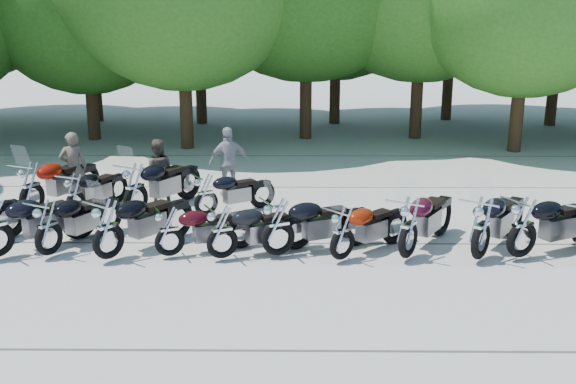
{
  "coord_description": "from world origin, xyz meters",
  "views": [
    {
      "loc": [
        0.13,
        -11.59,
        4.69
      ],
      "look_at": [
        0.0,
        1.5,
        1.1
      ],
      "focal_mm": 42.0,
      "sensor_mm": 36.0,
      "label": 1
    }
  ],
  "objects_px": {
    "rider_0": "(74,167)",
    "rider_2": "(229,162)",
    "motorcycle_6": "(278,225)",
    "motorcycle_16": "(206,193)",
    "motorcycle_10": "(523,226)",
    "motorcycle_14": "(75,194)",
    "motorcycle_13": "(31,186)",
    "motorcycle_3": "(108,227)",
    "motorcycle_4": "(169,230)",
    "motorcycle_5": "(222,230)",
    "motorcycle_15": "(135,188)",
    "motorcycle_7": "(342,232)",
    "motorcycle_8": "(409,226)",
    "rider_1": "(158,172)",
    "motorcycle_2": "(48,226)",
    "motorcycle_9": "(482,226)"
  },
  "relations": [
    {
      "from": "rider_0",
      "to": "rider_2",
      "type": "height_order",
      "value": "rider_2"
    },
    {
      "from": "motorcycle_6",
      "to": "motorcycle_16",
      "type": "xyz_separation_m",
      "value": [
        -1.72,
        2.58,
        -0.09
      ]
    },
    {
      "from": "motorcycle_10",
      "to": "motorcycle_14",
      "type": "bearing_deg",
      "value": 47.59
    },
    {
      "from": "motorcycle_13",
      "to": "motorcycle_3",
      "type": "bearing_deg",
      "value": 156.12
    },
    {
      "from": "motorcycle_4",
      "to": "motorcycle_16",
      "type": "bearing_deg",
      "value": -32.43
    },
    {
      "from": "motorcycle_4",
      "to": "rider_2",
      "type": "distance_m",
      "value": 4.53
    },
    {
      "from": "motorcycle_5",
      "to": "motorcycle_13",
      "type": "xyz_separation_m",
      "value": [
        -4.7,
        2.82,
        0.11
      ]
    },
    {
      "from": "motorcycle_3",
      "to": "motorcycle_15",
      "type": "relative_size",
      "value": 0.95
    },
    {
      "from": "motorcycle_7",
      "to": "motorcycle_8",
      "type": "bearing_deg",
      "value": -129.18
    },
    {
      "from": "motorcycle_3",
      "to": "rider_0",
      "type": "height_order",
      "value": "rider_0"
    },
    {
      "from": "motorcycle_4",
      "to": "rider_2",
      "type": "bearing_deg",
      "value": -33.85
    },
    {
      "from": "motorcycle_10",
      "to": "motorcycle_15",
      "type": "xyz_separation_m",
      "value": [
        -7.97,
        2.63,
        0.02
      ]
    },
    {
      "from": "rider_1",
      "to": "rider_2",
      "type": "distance_m",
      "value": 1.83
    },
    {
      "from": "motorcycle_7",
      "to": "motorcycle_15",
      "type": "height_order",
      "value": "motorcycle_15"
    },
    {
      "from": "rider_2",
      "to": "motorcycle_8",
      "type": "bearing_deg",
      "value": 109.7
    },
    {
      "from": "motorcycle_14",
      "to": "motorcycle_8",
      "type": "bearing_deg",
      "value": -176.7
    },
    {
      "from": "motorcycle_2",
      "to": "motorcycle_13",
      "type": "bearing_deg",
      "value": -36.16
    },
    {
      "from": "motorcycle_4",
      "to": "motorcycle_15",
      "type": "relative_size",
      "value": 0.79
    },
    {
      "from": "motorcycle_3",
      "to": "motorcycle_10",
      "type": "distance_m",
      "value": 7.86
    },
    {
      "from": "rider_0",
      "to": "rider_2",
      "type": "xyz_separation_m",
      "value": [
        3.8,
        0.54,
        0.02
      ]
    },
    {
      "from": "motorcycle_2",
      "to": "rider_0",
      "type": "xyz_separation_m",
      "value": [
        -0.73,
        3.9,
        0.24
      ]
    },
    {
      "from": "motorcycle_5",
      "to": "motorcycle_9",
      "type": "distance_m",
      "value": 4.9
    },
    {
      "from": "motorcycle_5",
      "to": "motorcycle_8",
      "type": "distance_m",
      "value": 3.54
    },
    {
      "from": "motorcycle_9",
      "to": "motorcycle_14",
      "type": "xyz_separation_m",
      "value": [
        -8.53,
        2.62,
        -0.11
      ]
    },
    {
      "from": "motorcycle_9",
      "to": "motorcycle_7",
      "type": "bearing_deg",
      "value": 36.56
    },
    {
      "from": "motorcycle_6",
      "to": "rider_2",
      "type": "bearing_deg",
      "value": -7.8
    },
    {
      "from": "motorcycle_7",
      "to": "motorcycle_15",
      "type": "relative_size",
      "value": 0.84
    },
    {
      "from": "rider_0",
      "to": "motorcycle_9",
      "type": "bearing_deg",
      "value": 135.88
    },
    {
      "from": "motorcycle_13",
      "to": "rider_2",
      "type": "distance_m",
      "value": 4.75
    },
    {
      "from": "motorcycle_13",
      "to": "motorcycle_5",
      "type": "bearing_deg",
      "value": 173.68
    },
    {
      "from": "rider_1",
      "to": "motorcycle_15",
      "type": "bearing_deg",
      "value": 70.9
    },
    {
      "from": "motorcycle_2",
      "to": "motorcycle_3",
      "type": "relative_size",
      "value": 0.94
    },
    {
      "from": "motorcycle_6",
      "to": "motorcycle_16",
      "type": "distance_m",
      "value": 3.11
    },
    {
      "from": "motorcycle_2",
      "to": "motorcycle_16",
      "type": "relative_size",
      "value": 1.11
    },
    {
      "from": "motorcycle_7",
      "to": "rider_0",
      "type": "height_order",
      "value": "rider_0"
    },
    {
      "from": "motorcycle_14",
      "to": "rider_2",
      "type": "bearing_deg",
      "value": -126.35
    },
    {
      "from": "motorcycle_4",
      "to": "motorcycle_7",
      "type": "relative_size",
      "value": 0.94
    },
    {
      "from": "rider_2",
      "to": "motorcycle_13",
      "type": "bearing_deg",
      "value": 1.37
    },
    {
      "from": "rider_0",
      "to": "motorcycle_7",
      "type": "bearing_deg",
      "value": 127.49
    },
    {
      "from": "motorcycle_9",
      "to": "motorcycle_3",
      "type": "bearing_deg",
      "value": 36.34
    },
    {
      "from": "motorcycle_6",
      "to": "motorcycle_16",
      "type": "relative_size",
      "value": 1.15
    },
    {
      "from": "motorcycle_2",
      "to": "motorcycle_16",
      "type": "height_order",
      "value": "motorcycle_2"
    },
    {
      "from": "motorcycle_5",
      "to": "motorcycle_16",
      "type": "relative_size",
      "value": 1.06
    },
    {
      "from": "rider_2",
      "to": "motorcycle_5",
      "type": "bearing_deg",
      "value": 73.23
    },
    {
      "from": "motorcycle_4",
      "to": "motorcycle_9",
      "type": "xyz_separation_m",
      "value": [
        5.92,
        -0.13,
        0.14
      ]
    },
    {
      "from": "motorcycle_14",
      "to": "motorcycle_15",
      "type": "relative_size",
      "value": 0.83
    },
    {
      "from": "motorcycle_7",
      "to": "motorcycle_10",
      "type": "bearing_deg",
      "value": -130.94
    },
    {
      "from": "motorcycle_6",
      "to": "motorcycle_10",
      "type": "height_order",
      "value": "motorcycle_10"
    },
    {
      "from": "motorcycle_13",
      "to": "rider_0",
      "type": "height_order",
      "value": "rider_0"
    },
    {
      "from": "motorcycle_2",
      "to": "motorcycle_16",
      "type": "xyz_separation_m",
      "value": [
        2.7,
        2.61,
        -0.07
      ]
    }
  ]
}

